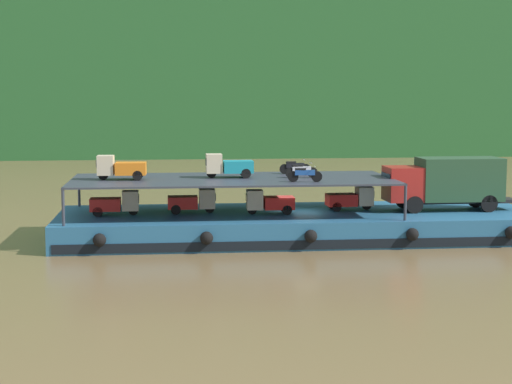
{
  "coord_description": "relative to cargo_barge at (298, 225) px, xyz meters",
  "views": [
    {
      "loc": [
        -7.34,
        -46.7,
        8.31
      ],
      "look_at": [
        -2.44,
        0.0,
        2.7
      ],
      "focal_mm": 57.68,
      "sensor_mm": 36.0,
      "label": 1
    }
  ],
  "objects": [
    {
      "name": "ground_plane",
      "position": [
        0.0,
        0.03,
        -0.75
      ],
      "size": [
        400.0,
        400.0,
        0.0
      ],
      "primitive_type": "plane",
      "color": "brown"
    },
    {
      "name": "cargo_barge",
      "position": [
        0.0,
        0.0,
        0.0
      ],
      "size": [
        27.52,
        9.08,
        1.5
      ],
      "color": "#23567A",
      "rests_on": "ground"
    },
    {
      "name": "covered_lorry",
      "position": [
        8.78,
        -0.16,
        2.44
      ],
      "size": [
        7.87,
        2.34,
        3.1
      ],
      "color": "maroon",
      "rests_on": "cargo_barge"
    },
    {
      "name": "cargo_rack",
      "position": [
        -3.8,
        0.03,
        2.69
      ],
      "size": [
        18.32,
        7.73,
        2.0
      ],
      "color": "#2D333D",
      "rests_on": "cargo_barge"
    },
    {
      "name": "mini_truck_lower_stern",
      "position": [
        -10.44,
        -0.19,
        1.44
      ],
      "size": [
        2.76,
        1.23,
        1.38
      ],
      "color": "red",
      "rests_on": "cargo_barge"
    },
    {
      "name": "mini_truck_lower_aft",
      "position": [
        -6.09,
        0.23,
        1.44
      ],
      "size": [
        2.74,
        1.21,
        1.38
      ],
      "color": "red",
      "rests_on": "cargo_barge"
    },
    {
      "name": "mini_truck_lower_mid",
      "position": [
        -1.75,
        -0.54,
        1.44
      ],
      "size": [
        2.75,
        1.22,
        1.38
      ],
      "color": "red",
      "rests_on": "cargo_barge"
    },
    {
      "name": "mini_truck_lower_fore",
      "position": [
        3.2,
        0.45,
        1.44
      ],
      "size": [
        2.79,
        1.28,
        1.38
      ],
      "color": "red",
      "rests_on": "cargo_barge"
    },
    {
      "name": "mini_truck_upper_stern",
      "position": [
        -10.11,
        -0.04,
        3.44
      ],
      "size": [
        2.77,
        1.25,
        1.38
      ],
      "color": "orange",
      "rests_on": "cargo_rack"
    },
    {
      "name": "mini_truck_upper_mid",
      "position": [
        -3.99,
        0.49,
        3.44
      ],
      "size": [
        2.75,
        1.22,
        1.38
      ],
      "color": "teal",
      "rests_on": "cargo_rack"
    },
    {
      "name": "motorcycle_upper_port",
      "position": [
        -0.0,
        -2.29,
        3.18
      ],
      "size": [
        1.9,
        0.55,
        0.87
      ],
      "color": "black",
      "rests_on": "cargo_rack"
    },
    {
      "name": "motorcycle_upper_centre",
      "position": [
        0.18,
        0.03,
        3.18
      ],
      "size": [
        1.9,
        0.55,
        0.87
      ],
      "color": "black",
      "rests_on": "cargo_rack"
    },
    {
      "name": "motorcycle_upper_stbd",
      "position": [
        0.17,
        2.35,
        3.18
      ],
      "size": [
        1.9,
        0.55,
        0.87
      ],
      "color": "black",
      "rests_on": "cargo_rack"
    }
  ]
}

